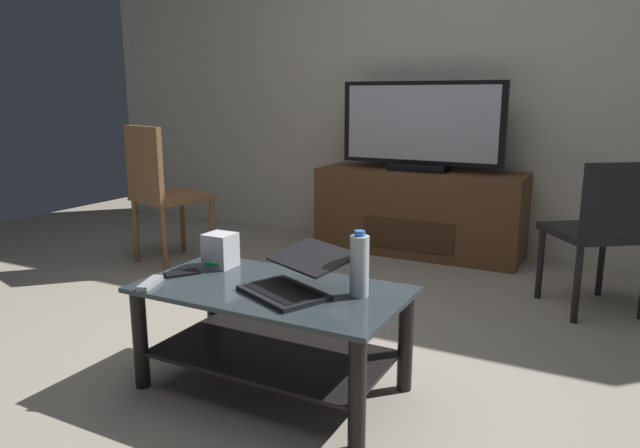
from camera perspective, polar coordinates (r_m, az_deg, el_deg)
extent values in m
plane|color=#9E9384|center=(2.73, -2.45, -12.61)|extent=(7.68, 7.68, 0.00)
cube|color=beige|center=(4.59, 12.27, 15.26)|extent=(6.40, 0.12, 2.80)
cube|color=#2D383D|center=(2.28, -4.82, -6.43)|extent=(1.04, 0.56, 0.02)
cube|color=black|center=(2.38, -4.70, -12.52)|extent=(0.92, 0.50, 0.01)
cylinder|color=black|center=(2.47, -17.23, -10.75)|extent=(0.06, 0.06, 0.41)
cylinder|color=black|center=(1.97, 3.66, -16.36)|extent=(0.06, 0.06, 0.41)
cylinder|color=black|center=(2.80, -10.45, -7.63)|extent=(0.06, 0.06, 0.41)
cylinder|color=black|center=(2.37, 8.38, -11.36)|extent=(0.06, 0.06, 0.41)
cube|color=brown|center=(4.38, 9.65, 1.17)|extent=(1.51, 0.48, 0.62)
cube|color=#432A18|center=(4.18, 8.55, -1.07)|extent=(0.68, 0.01, 0.22)
cube|color=black|center=(4.31, 9.73, 5.50)|extent=(0.42, 0.20, 0.05)
cube|color=black|center=(4.28, 9.89, 9.74)|extent=(1.19, 0.04, 0.59)
cube|color=#B2B7C1|center=(4.26, 9.79, 9.73)|extent=(1.11, 0.01, 0.53)
cube|color=black|center=(3.48, 25.31, -0.75)|extent=(0.61, 0.61, 0.04)
cube|color=black|center=(3.28, 27.50, 1.88)|extent=(0.36, 0.27, 0.40)
cylinder|color=black|center=(3.78, 25.88, -3.33)|extent=(0.04, 0.04, 0.41)
cylinder|color=black|center=(3.59, 20.79, -3.69)|extent=(0.04, 0.04, 0.41)
cylinder|color=black|center=(3.28, 23.91, -5.47)|extent=(0.04, 0.04, 0.41)
cube|color=brown|center=(4.17, -14.29, 2.57)|extent=(0.55, 0.55, 0.04)
cube|color=brown|center=(4.04, -16.90, 5.66)|extent=(0.41, 0.15, 0.50)
cylinder|color=brown|center=(4.16, -10.51, -0.68)|extent=(0.04, 0.04, 0.45)
cylinder|color=brown|center=(4.47, -13.35, 0.10)|extent=(0.04, 0.04, 0.45)
cylinder|color=brown|center=(3.96, -14.98, -1.56)|extent=(0.04, 0.04, 0.45)
cylinder|color=brown|center=(4.29, -17.61, -0.68)|extent=(0.04, 0.04, 0.45)
cube|color=black|center=(2.19, -3.60, -6.75)|extent=(0.39, 0.34, 0.02)
cube|color=black|center=(2.19, -3.60, -6.51)|extent=(0.33, 0.28, 0.00)
cube|color=black|center=(2.23, -0.76, -3.23)|extent=(0.39, 0.33, 0.06)
cube|color=silver|center=(2.23, -0.84, -3.27)|extent=(0.35, 0.30, 0.05)
cube|color=silver|center=(2.56, -9.75, -2.54)|extent=(0.12, 0.12, 0.15)
cube|color=#19D84C|center=(2.53, -10.55, -3.91)|extent=(0.07, 0.00, 0.01)
cylinder|color=silver|center=(2.15, 3.88, -4.16)|extent=(0.07, 0.07, 0.23)
cylinder|color=blue|center=(2.12, 3.93, -0.92)|extent=(0.04, 0.04, 0.02)
cube|color=black|center=(2.50, -13.39, -4.72)|extent=(0.14, 0.16, 0.01)
cube|color=#99999E|center=(2.39, -16.33, -5.60)|extent=(0.10, 0.17, 0.02)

